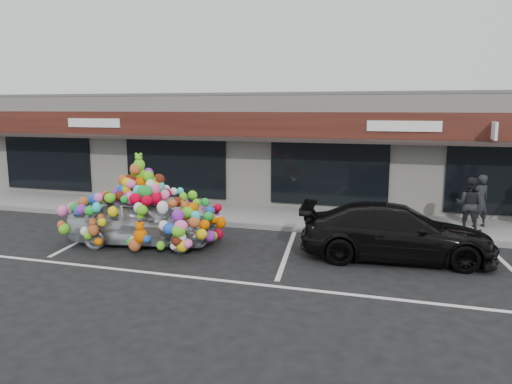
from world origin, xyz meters
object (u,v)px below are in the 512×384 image
(pedestrian_b, at_px, (469,204))
(toy_car, at_px, (142,215))
(black_sedan, at_px, (396,232))
(pedestrian_a, at_px, (480,201))

(pedestrian_b, bearing_deg, toy_car, 42.56)
(toy_car, relative_size, black_sedan, 0.95)
(black_sedan, relative_size, pedestrian_b, 2.96)
(black_sedan, distance_m, pedestrian_a, 4.36)
(toy_car, bearing_deg, black_sedan, -93.48)
(black_sedan, bearing_deg, pedestrian_b, -38.50)
(pedestrian_a, bearing_deg, pedestrian_b, 26.50)
(pedestrian_a, height_order, pedestrian_b, pedestrian_a)
(toy_car, xyz_separation_m, pedestrian_b, (8.73, 3.72, 0.11))
(toy_car, height_order, black_sedan, toy_car)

